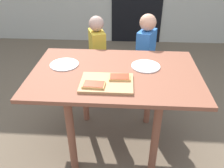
# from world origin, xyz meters

# --- Properties ---
(ground_plane) EXTENTS (16.00, 16.00, 0.00)m
(ground_plane) POSITION_xyz_m (0.00, 0.00, 0.00)
(ground_plane) COLOR brown
(dining_table) EXTENTS (1.34, 0.86, 0.77)m
(dining_table) POSITION_xyz_m (0.00, 0.00, 0.67)
(dining_table) COLOR brown
(dining_table) RESTS_ON ground
(cutting_board) EXTENTS (0.38, 0.28, 0.02)m
(cutting_board) POSITION_xyz_m (-0.05, -0.19, 0.78)
(cutting_board) COLOR tan
(cutting_board) RESTS_ON dining_table
(pizza_slice_near_left) EXTENTS (0.16, 0.11, 0.02)m
(pizza_slice_near_left) POSITION_xyz_m (-0.14, -0.25, 0.80)
(pizza_slice_near_left) COLOR #DF9F56
(pizza_slice_near_left) RESTS_ON cutting_board
(pizza_slice_far_right) EXTENTS (0.16, 0.11, 0.02)m
(pizza_slice_far_right) POSITION_xyz_m (0.04, -0.13, 0.80)
(pizza_slice_far_right) COLOR #DF9F56
(pizza_slice_far_right) RESTS_ON cutting_board
(plate_white_right) EXTENTS (0.24, 0.24, 0.01)m
(plate_white_right) POSITION_xyz_m (0.25, 0.10, 0.78)
(plate_white_right) COLOR white
(plate_white_right) RESTS_ON dining_table
(plate_white_left) EXTENTS (0.24, 0.24, 0.01)m
(plate_white_left) POSITION_xyz_m (-0.43, 0.09, 0.78)
(plate_white_left) COLOR white
(plate_white_left) RESTS_ON dining_table
(child_left) EXTENTS (0.21, 0.27, 1.03)m
(child_left) POSITION_xyz_m (-0.22, 0.66, 0.58)
(child_left) COLOR #4A2237
(child_left) RESTS_ON ground
(child_right) EXTENTS (0.22, 0.28, 1.06)m
(child_right) POSITION_xyz_m (0.29, 0.67, 0.60)
(child_right) COLOR navy
(child_right) RESTS_ON ground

